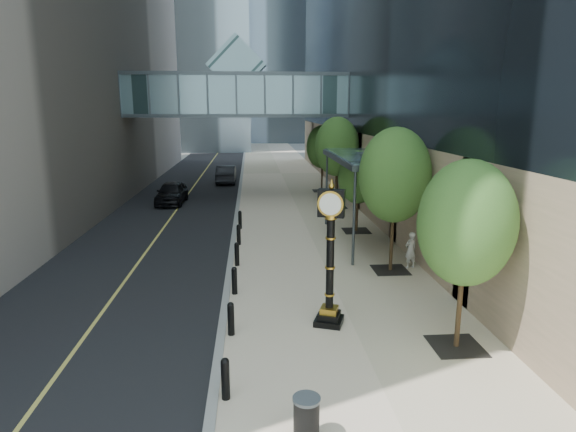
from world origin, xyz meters
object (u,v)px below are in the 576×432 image
Objects in this scene: trash_bin at (306,421)px; car_far at (226,174)px; car_near at (172,193)px; pedestrian at (411,250)px; street_clock at (330,265)px.

car_far is (-3.26, 34.78, 0.29)m from trash_bin.
car_near is (-6.61, 25.39, 0.28)m from trash_bin.
pedestrian is 26.01m from car_far.
car_far is (3.36, 9.39, 0.01)m from car_near.
car_near is at bearing 70.53° from car_far.
pedestrian is (4.22, 5.03, -1.13)m from street_clock.
street_clock reaches higher than pedestrian.
street_clock is at bearing -66.80° from car_near.
pedestrian is 0.33× the size of car_far.
car_near is at bearing -71.52° from pedestrian.
street_clock is 4.88× the size of trash_bin.
street_clock is 2.85× the size of pedestrian.
car_near is 9.98m from car_far.
pedestrian reaches higher than trash_bin.
trash_bin is 11.69m from pedestrian.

